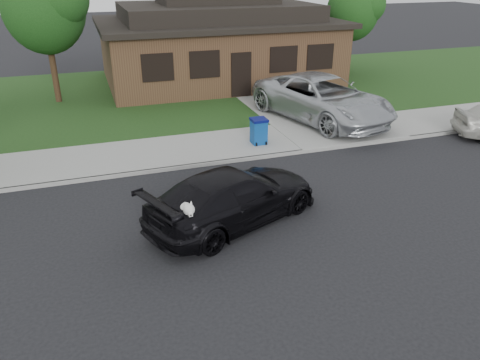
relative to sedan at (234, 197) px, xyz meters
name	(u,v)px	position (x,y,z in m)	size (l,w,h in m)	color
ground	(232,216)	(0.03, 0.27, -0.71)	(120.00, 120.00, 0.00)	black
sidewalk	(189,149)	(0.03, 5.27, -0.65)	(60.00, 3.00, 0.12)	gray
curb	(200,165)	(0.03, 3.77, -0.65)	(60.00, 0.12, 0.12)	gray
lawn	(154,95)	(0.03, 13.27, -0.64)	(60.00, 13.00, 0.13)	#193814
driveway	(286,100)	(6.03, 10.27, -0.64)	(4.50, 13.00, 0.14)	gray
sedan	(234,197)	(0.00, 0.00, 0.00)	(5.27, 3.74, 1.42)	black
minivan	(322,98)	(6.04, 6.73, 0.33)	(3.00, 6.50, 1.81)	#B4B7BC
recycling_bin	(259,131)	(2.55, 4.92, -0.12)	(0.57, 0.61, 0.94)	navy
house	(218,43)	(4.03, 15.27, 1.42)	(12.60, 8.60, 4.65)	#422B1C
tree_0	(47,4)	(-4.31, 13.15, 3.77)	(3.78, 3.60, 6.34)	#332114
tree_1	(356,9)	(12.17, 14.67, 3.00)	(3.15, 3.00, 5.25)	#332114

